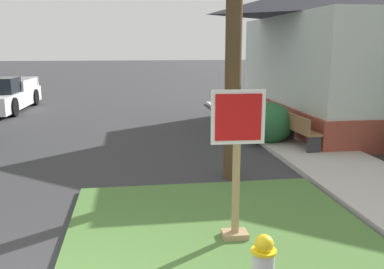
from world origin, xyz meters
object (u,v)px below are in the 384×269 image
manhole_cover (111,208)px  street_bench (298,128)px  stop_sign (237,168)px  pickup_truck_white (2,97)px

manhole_cover → street_bench: bearing=36.7°
stop_sign → manhole_cover: bearing=139.1°
stop_sign → manhole_cover: stop_sign is taller
pickup_truck_white → street_bench: 13.05m
manhole_cover → pickup_truck_white: (-5.08, 12.09, 0.61)m
street_bench → pickup_truck_white: bearing=139.4°
stop_sign → street_bench: bearing=59.7°
pickup_truck_white → street_bench: pickup_truck_white is taller
manhole_cover → pickup_truck_white: size_ratio=0.13×
manhole_cover → pickup_truck_white: 13.13m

